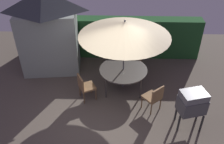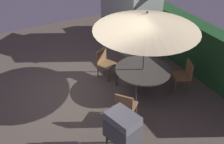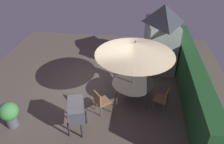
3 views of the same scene
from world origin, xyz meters
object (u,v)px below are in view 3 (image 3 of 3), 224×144
garden_shed (161,37)px  chair_near_shed (164,98)px  patio_umbrella (135,48)px  potted_plant_by_shed (9,113)px  bbq_grill (76,110)px  chair_far_side (119,70)px  chair_toward_hedge (101,101)px  patio_table (133,84)px

garden_shed → chair_near_shed: bearing=0.6°
patio_umbrella → potted_plant_by_shed: bearing=-63.5°
patio_umbrella → chair_near_shed: (0.47, 1.13, -1.67)m
bbq_grill → chair_near_shed: 3.15m
bbq_grill → chair_near_shed: size_ratio=1.33×
chair_far_side → potted_plant_by_shed: size_ratio=0.94×
patio_umbrella → chair_toward_hedge: bearing=-49.9°
chair_toward_hedge → patio_umbrella: bearing=130.1°
patio_table → chair_near_shed: (0.47, 1.13, -0.18)m
patio_umbrella → chair_near_shed: size_ratio=3.10×
garden_shed → potted_plant_by_shed: size_ratio=3.12×
patio_table → patio_umbrella: 1.49m
chair_far_side → potted_plant_by_shed: bearing=-46.1°
patio_table → bbq_grill: 2.49m
garden_shed → patio_umbrella: bearing=-22.7°
patio_table → potted_plant_by_shed: potted_plant_by_shed is taller
garden_shed → chair_toward_hedge: garden_shed is taller
bbq_grill → chair_far_side: bbq_grill is taller
patio_umbrella → bbq_grill: (1.83, -1.68, -1.34)m
garden_shed → chair_near_shed: size_ratio=3.33×
bbq_grill → chair_toward_hedge: size_ratio=1.33×
patio_umbrella → garden_shed: bearing=157.3°
patio_table → chair_toward_hedge: 1.42m
garden_shed → chair_near_shed: (3.10, 0.03, -1.01)m
garden_shed → bbq_grill: 5.31m
chair_far_side → patio_table: bearing=27.4°
patio_table → chair_toward_hedge: chair_toward_hedge is taller
chair_toward_hedge → garden_shed: bearing=148.4°
garden_shed → chair_toward_hedge: bearing=-31.6°
chair_near_shed → bbq_grill: bearing=-64.2°
bbq_grill → chair_toward_hedge: bbq_grill is taller
patio_umbrella → bbq_grill: bearing=-42.6°
patio_table → chair_toward_hedge: bearing=-49.9°
chair_near_shed → chair_far_side: size_ratio=1.00×
potted_plant_by_shed → chair_toward_hedge: bearing=110.1°
patio_umbrella → chair_toward_hedge: patio_umbrella is taller
patio_table → patio_umbrella: size_ratio=0.57×
potted_plant_by_shed → bbq_grill: bearing=93.0°
chair_far_side → bbq_grill: bearing=-19.1°
chair_far_side → potted_plant_by_shed: (3.16, -3.29, 0.05)m
chair_near_shed → chair_toward_hedge: bearing=-78.7°
garden_shed → patio_table: (2.64, -1.10, -0.83)m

